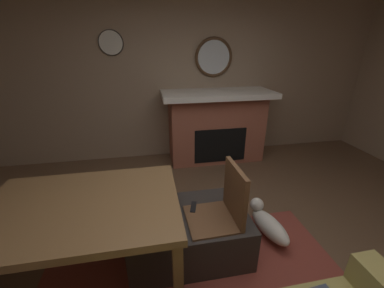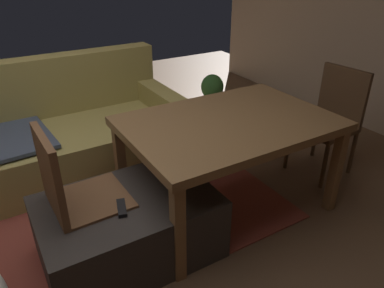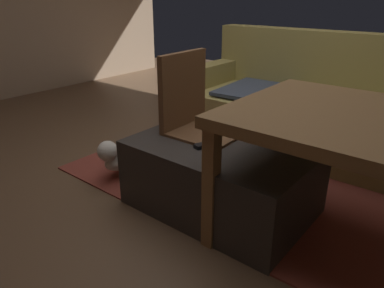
{
  "view_description": "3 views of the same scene",
  "coord_description": "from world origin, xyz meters",
  "px_view_note": "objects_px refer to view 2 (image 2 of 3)",
  "views": [
    {
      "loc": [
        0.57,
        1.46,
        1.87
      ],
      "look_at": [
        0.23,
        -0.38,
        1.08
      ],
      "focal_mm": 22.49,
      "sensor_mm": 36.0,
      "label": 1
    },
    {
      "loc": [
        -0.32,
        -2.06,
        1.78
      ],
      "look_at": [
        0.52,
        -0.66,
        0.92
      ],
      "focal_mm": 34.24,
      "sensor_mm": 36.0,
      "label": 2
    },
    {
      "loc": [
        1.4,
        -1.95,
        1.28
      ],
      "look_at": [
        0.4,
        -0.72,
        0.61
      ],
      "focal_mm": 34.02,
      "sensor_mm": 36.0,
      "label": 3
    }
  ],
  "objects_px": {
    "dining_table": "(229,130)",
    "dining_chair_east": "(332,115)",
    "potted_plant": "(212,91)",
    "couch": "(62,135)",
    "tv_remote": "(122,208)",
    "dining_chair_west": "(74,193)",
    "ottoman_coffee_table": "(129,227)"
  },
  "relations": [
    {
      "from": "dining_table",
      "to": "dining_chair_east",
      "type": "xyz_separation_m",
      "value": [
        1.12,
        0.01,
        -0.14
      ]
    },
    {
      "from": "dining_chair_east",
      "to": "potted_plant",
      "type": "height_order",
      "value": "dining_chair_east"
    },
    {
      "from": "couch",
      "to": "tv_remote",
      "type": "bearing_deg",
      "value": -89.26
    },
    {
      "from": "dining_chair_west",
      "to": "ottoman_coffee_table",
      "type": "bearing_deg",
      "value": -19.92
    },
    {
      "from": "tv_remote",
      "to": "dining_table",
      "type": "distance_m",
      "value": 0.95
    },
    {
      "from": "dining_table",
      "to": "dining_chair_east",
      "type": "relative_size",
      "value": 1.57
    },
    {
      "from": "dining_chair_east",
      "to": "dining_table",
      "type": "bearing_deg",
      "value": -179.63
    },
    {
      "from": "ottoman_coffee_table",
      "to": "dining_chair_west",
      "type": "distance_m",
      "value": 0.43
    },
    {
      "from": "couch",
      "to": "dining_chair_west",
      "type": "height_order",
      "value": "couch"
    },
    {
      "from": "couch",
      "to": "tv_remote",
      "type": "distance_m",
      "value": 1.45
    },
    {
      "from": "potted_plant",
      "to": "couch",
      "type": "bearing_deg",
      "value": -166.63
    },
    {
      "from": "couch",
      "to": "dining_chair_east",
      "type": "xyz_separation_m",
      "value": [
        2.05,
        -1.26,
        0.2
      ]
    },
    {
      "from": "dining_table",
      "to": "dining_chair_west",
      "type": "distance_m",
      "value": 1.13
    },
    {
      "from": "couch",
      "to": "dining_chair_west",
      "type": "relative_size",
      "value": 2.23
    },
    {
      "from": "dining_chair_west",
      "to": "potted_plant",
      "type": "relative_size",
      "value": 2.03
    },
    {
      "from": "potted_plant",
      "to": "dining_chair_east",
      "type": "bearing_deg",
      "value": -86.82
    },
    {
      "from": "ottoman_coffee_table",
      "to": "potted_plant",
      "type": "bearing_deg",
      "value": 44.39
    },
    {
      "from": "couch",
      "to": "ottoman_coffee_table",
      "type": "relative_size",
      "value": 1.92
    },
    {
      "from": "couch",
      "to": "ottoman_coffee_table",
      "type": "height_order",
      "value": "couch"
    },
    {
      "from": "tv_remote",
      "to": "couch",
      "type": "bearing_deg",
      "value": 107.11
    },
    {
      "from": "potted_plant",
      "to": "ottoman_coffee_table",
      "type": "bearing_deg",
      "value": -135.61
    },
    {
      "from": "dining_table",
      "to": "dining_chair_west",
      "type": "height_order",
      "value": "dining_chair_west"
    },
    {
      "from": "tv_remote",
      "to": "dining_table",
      "type": "bearing_deg",
      "value": 27.67
    },
    {
      "from": "couch",
      "to": "potted_plant",
      "type": "height_order",
      "value": "couch"
    },
    {
      "from": "couch",
      "to": "ottoman_coffee_table",
      "type": "xyz_separation_m",
      "value": [
        0.08,
        -1.37,
        -0.11
      ]
    },
    {
      "from": "ottoman_coffee_table",
      "to": "dining_table",
      "type": "xyz_separation_m",
      "value": [
        0.84,
        0.1,
        0.45
      ]
    },
    {
      "from": "ottoman_coffee_table",
      "to": "dining_table",
      "type": "height_order",
      "value": "dining_table"
    },
    {
      "from": "tv_remote",
      "to": "dining_chair_east",
      "type": "relative_size",
      "value": 0.17
    },
    {
      "from": "couch",
      "to": "dining_chair_east",
      "type": "relative_size",
      "value": 2.23
    },
    {
      "from": "dining_chair_east",
      "to": "potted_plant",
      "type": "relative_size",
      "value": 2.03
    },
    {
      "from": "dining_table",
      "to": "potted_plant",
      "type": "distance_m",
      "value": 2.05
    },
    {
      "from": "ottoman_coffee_table",
      "to": "tv_remote",
      "type": "bearing_deg",
      "value": -128.37
    }
  ]
}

